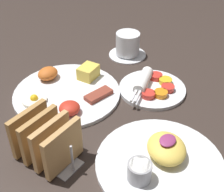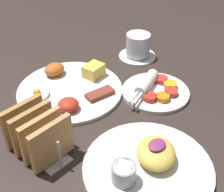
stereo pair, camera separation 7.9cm
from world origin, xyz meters
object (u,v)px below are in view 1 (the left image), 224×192
(plate_breakfast, at_px, (67,91))
(plate_foreground, at_px, (160,160))
(toast_rack, at_px, (46,140))
(coffee_cup, at_px, (128,45))
(plate_condiments, at_px, (151,87))

(plate_breakfast, distance_m, plate_foreground, 0.33)
(plate_breakfast, xyz_separation_m, toast_rack, (-0.19, -0.12, 0.04))
(plate_foreground, height_order, coffee_cup, coffee_cup)
(plate_condiments, relative_size, toast_rack, 1.33)
(plate_breakfast, distance_m, toast_rack, 0.23)
(plate_condiments, bearing_deg, toast_rack, 171.12)
(plate_breakfast, height_order, toast_rack, toast_rack)
(toast_rack, xyz_separation_m, coffee_cup, (0.46, 0.11, -0.01))
(plate_foreground, bearing_deg, plate_condiments, 34.14)
(plate_foreground, xyz_separation_m, coffee_cup, (0.34, 0.31, 0.02))
(toast_rack, relative_size, coffee_cup, 1.23)
(plate_foreground, bearing_deg, coffee_cup, 41.91)
(plate_foreground, relative_size, coffee_cup, 2.23)
(plate_breakfast, height_order, plate_foreground, plate_foreground)
(plate_breakfast, relative_size, plate_foreground, 1.07)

